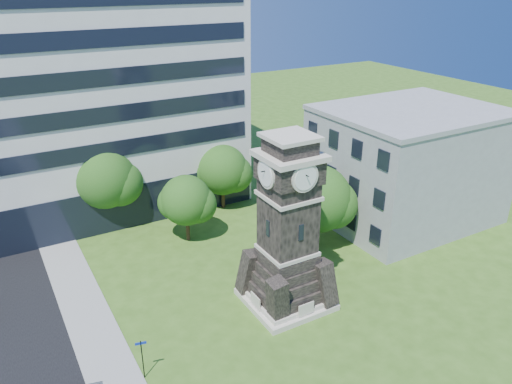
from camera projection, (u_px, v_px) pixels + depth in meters
ground at (263, 331)px, 32.20m from camera, size 160.00×160.00×0.00m
sidewalk at (96, 335)px, 31.83m from camera, size 3.00×70.00×0.06m
clock_tower at (287, 235)px, 33.03m from camera, size 5.40×5.40×12.22m
office_tall at (90, 57)px, 45.56m from camera, size 26.20×15.11×28.60m
office_low at (407, 164)px, 45.57m from camera, size 15.20×12.20×10.40m
car_east_lot at (400, 237)px, 42.34m from camera, size 5.61×4.25×1.42m
park_bench at (300, 300)px, 34.50m from camera, size 1.79×0.48×0.92m
street_sign at (142, 355)px, 27.87m from camera, size 0.63×0.06×2.61m
tree_nw at (105, 179)px, 43.66m from camera, size 6.08×5.53×7.63m
tree_nc at (187, 202)px, 41.91m from camera, size 4.74×4.31×5.91m
tree_ne at (223, 171)px, 47.88m from camera, size 5.36×4.87×6.38m
tree_east at (318, 201)px, 40.51m from camera, size 6.09×5.54×7.22m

